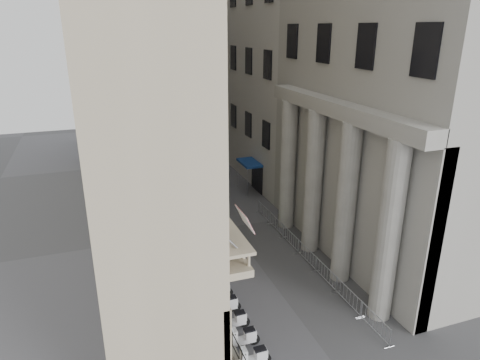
% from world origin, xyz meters
% --- Properties ---
extents(far_building, '(22.00, 10.00, 30.00)m').
position_xyz_m(far_building, '(0.00, 48.00, 15.00)').
color(far_building, '#BCB8B1').
rests_on(far_building, ground).
extents(iron_fence, '(0.30, 28.00, 1.40)m').
position_xyz_m(iron_fence, '(-4.30, 18.00, 0.00)').
color(iron_fence, black).
rests_on(iron_fence, ground).
extents(blue_awning, '(1.60, 3.00, 3.00)m').
position_xyz_m(blue_awning, '(4.15, 26.00, 0.00)').
color(blue_awning, navy).
rests_on(blue_awning, ground).
extents(scooter_1, '(1.40, 0.56, 1.50)m').
position_xyz_m(scooter_1, '(-3.63, 6.13, 0.00)').
color(scooter_1, silver).
rests_on(scooter_1, ground).
extents(scooter_2, '(1.40, 0.56, 1.50)m').
position_xyz_m(scooter_2, '(-3.63, 7.54, 0.00)').
color(scooter_2, silver).
rests_on(scooter_2, ground).
extents(scooter_3, '(1.40, 0.56, 1.50)m').
position_xyz_m(scooter_3, '(-3.63, 8.95, 0.00)').
color(scooter_3, silver).
rests_on(scooter_3, ground).
extents(scooter_4, '(1.40, 0.56, 1.50)m').
position_xyz_m(scooter_4, '(-3.63, 10.36, 0.00)').
color(scooter_4, silver).
rests_on(scooter_4, ground).
extents(scooter_5, '(1.40, 0.56, 1.50)m').
position_xyz_m(scooter_5, '(-3.63, 11.77, 0.00)').
color(scooter_5, silver).
rests_on(scooter_5, ground).
extents(scooter_6, '(1.40, 0.56, 1.50)m').
position_xyz_m(scooter_6, '(-3.63, 13.18, 0.00)').
color(scooter_6, silver).
rests_on(scooter_6, ground).
extents(scooter_7, '(1.40, 0.56, 1.50)m').
position_xyz_m(scooter_7, '(-3.63, 14.60, 0.00)').
color(scooter_7, silver).
rests_on(scooter_7, ground).
extents(scooter_8, '(1.40, 0.56, 1.50)m').
position_xyz_m(scooter_8, '(-3.63, 16.01, 0.00)').
color(scooter_8, silver).
rests_on(scooter_8, ground).
extents(scooter_9, '(1.40, 0.56, 1.50)m').
position_xyz_m(scooter_9, '(-3.63, 17.42, 0.00)').
color(scooter_9, silver).
rests_on(scooter_9, ground).
extents(scooter_10, '(1.40, 0.56, 1.50)m').
position_xyz_m(scooter_10, '(-3.63, 18.83, 0.00)').
color(scooter_10, silver).
rests_on(scooter_10, ground).
extents(scooter_11, '(1.40, 0.56, 1.50)m').
position_xyz_m(scooter_11, '(-3.63, 20.24, 0.00)').
color(scooter_11, silver).
rests_on(scooter_11, ground).
extents(scooter_12, '(1.40, 0.56, 1.50)m').
position_xyz_m(scooter_12, '(-3.63, 21.65, 0.00)').
color(scooter_12, silver).
rests_on(scooter_12, ground).
extents(scooter_13, '(1.40, 0.56, 1.50)m').
position_xyz_m(scooter_13, '(-3.63, 23.07, 0.00)').
color(scooter_13, silver).
rests_on(scooter_13, ground).
extents(scooter_14, '(1.40, 0.56, 1.50)m').
position_xyz_m(scooter_14, '(-3.63, 24.48, 0.00)').
color(scooter_14, silver).
rests_on(scooter_14, ground).
extents(barrier_0, '(0.60, 2.40, 1.10)m').
position_xyz_m(barrier_0, '(3.17, 4.87, 0.00)').
color(barrier_0, '#A4A6AC').
rests_on(barrier_0, ground).
extents(barrier_1, '(0.60, 2.40, 1.10)m').
position_xyz_m(barrier_1, '(3.17, 7.37, 0.00)').
color(barrier_1, '#A4A6AC').
rests_on(barrier_1, ground).
extents(barrier_2, '(0.60, 2.40, 1.10)m').
position_xyz_m(barrier_2, '(3.17, 9.87, 0.00)').
color(barrier_2, '#A4A6AC').
rests_on(barrier_2, ground).
extents(barrier_3, '(0.60, 2.40, 1.10)m').
position_xyz_m(barrier_3, '(3.17, 12.37, 0.00)').
color(barrier_3, '#A4A6AC').
rests_on(barrier_3, ground).
extents(barrier_4, '(0.60, 2.40, 1.10)m').
position_xyz_m(barrier_4, '(3.17, 14.87, 0.00)').
color(barrier_4, '#A4A6AC').
rests_on(barrier_4, ground).
extents(barrier_5, '(0.60, 2.40, 1.10)m').
position_xyz_m(barrier_5, '(3.17, 17.37, 0.00)').
color(barrier_5, '#A4A6AC').
rests_on(barrier_5, ground).
extents(barrier_6, '(0.60, 2.40, 1.10)m').
position_xyz_m(barrier_6, '(3.17, 19.87, 0.00)').
color(barrier_6, '#A4A6AC').
rests_on(barrier_6, ground).
extents(security_tent, '(3.86, 3.86, 3.13)m').
position_xyz_m(security_tent, '(-3.23, 25.37, 2.62)').
color(security_tent, silver).
rests_on(security_tent, ground).
extents(street_lamp, '(2.49, 1.15, 8.10)m').
position_xyz_m(street_lamp, '(-2.47, 21.20, 4.82)').
color(street_lamp, gray).
rests_on(street_lamp, ground).
extents(info_kiosk, '(0.43, 0.79, 1.60)m').
position_xyz_m(info_kiosk, '(-4.19, 17.88, 0.81)').
color(info_kiosk, black).
rests_on(info_kiosk, ground).
extents(pedestrian_a, '(0.80, 0.68, 1.86)m').
position_xyz_m(pedestrian_a, '(0.08, 21.09, 0.93)').
color(pedestrian_a, '#0D1234').
rests_on(pedestrian_a, ground).
extents(pedestrian_b, '(0.97, 0.78, 1.91)m').
position_xyz_m(pedestrian_b, '(0.13, 30.16, 0.95)').
color(pedestrian_b, black).
rests_on(pedestrian_b, ground).
extents(pedestrian_c, '(1.09, 1.07, 1.89)m').
position_xyz_m(pedestrian_c, '(-1.64, 32.31, 0.95)').
color(pedestrian_c, black).
rests_on(pedestrian_c, ground).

